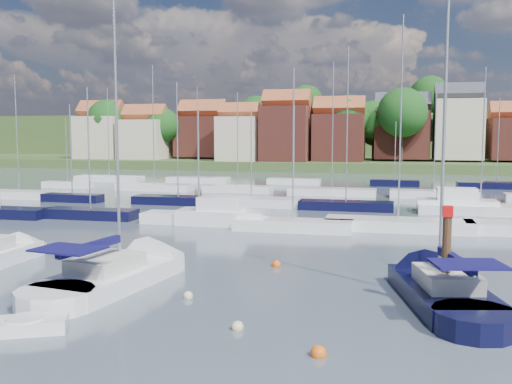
# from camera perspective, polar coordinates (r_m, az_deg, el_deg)

# --- Properties ---
(ground) EXTENTS (260.00, 260.00, 0.00)m
(ground) POSITION_cam_1_polar(r_m,az_deg,el_deg) (63.54, 6.51, -0.69)
(ground) COLOR #404C57
(ground) RESTS_ON ground
(sailboat_left) EXTENTS (2.45, 9.08, 12.45)m
(sailboat_left) POSITION_cam_1_polar(r_m,az_deg,el_deg) (35.41, -23.87, -5.74)
(sailboat_left) COLOR white
(sailboat_left) RESTS_ON ground
(sailboat_centre) EXTENTS (5.05, 12.68, 16.72)m
(sailboat_centre) POSITION_cam_1_polar(r_m,az_deg,el_deg) (29.31, -12.22, -7.75)
(sailboat_centre) COLOR white
(sailboat_centre) RESTS_ON ground
(sailboat_navy) EXTENTS (5.57, 11.93, 15.99)m
(sailboat_navy) POSITION_cam_1_polar(r_m,az_deg,el_deg) (27.10, 17.25, -8.99)
(sailboat_navy) COLOR black
(sailboat_navy) RESTS_ON ground
(tender) EXTENTS (3.20, 2.46, 0.63)m
(tender) POSITION_cam_1_polar(r_m,az_deg,el_deg) (22.82, -22.05, -12.27)
(tender) COLOR white
(tender) RESTS_ON ground
(timber_piling) EXTENTS (0.40, 0.40, 6.53)m
(timber_piling) POSITION_cam_1_polar(r_m,az_deg,el_deg) (24.77, 18.41, -8.39)
(timber_piling) COLOR #4C331E
(timber_piling) RESTS_ON ground
(buoy_c) EXTENTS (0.49, 0.49, 0.49)m
(buoy_c) POSITION_cam_1_polar(r_m,az_deg,el_deg) (26.88, -19.06, -9.96)
(buoy_c) COLOR #D85914
(buoy_c) RESTS_ON ground
(buoy_d) EXTENTS (0.46, 0.46, 0.46)m
(buoy_d) POSITION_cam_1_polar(r_m,az_deg,el_deg) (21.55, -1.86, -13.59)
(buoy_d) COLOR beige
(buoy_d) RESTS_ON ground
(buoy_e) EXTENTS (0.51, 0.51, 0.51)m
(buoy_e) POSITION_cam_1_polar(r_m,az_deg,el_deg) (31.18, 2.04, -7.46)
(buoy_e) COLOR #D85914
(buoy_e) RESTS_ON ground
(buoy_g) EXTENTS (0.54, 0.54, 0.54)m
(buoy_g) POSITION_cam_1_polar(r_m,az_deg,el_deg) (19.30, 6.26, -16.00)
(buoy_g) COLOR #D85914
(buoy_g) RESTS_ON ground
(buoy_h) EXTENTS (0.42, 0.42, 0.42)m
(buoy_h) POSITION_cam_1_polar(r_m,az_deg,el_deg) (25.54, -6.80, -10.51)
(buoy_h) COLOR beige
(buoy_h) RESTS_ON ground
(marina_field) EXTENTS (79.62, 41.41, 15.93)m
(marina_field) POSITION_cam_1_polar(r_m,az_deg,el_deg) (58.48, 7.76, -0.84)
(marina_field) COLOR white
(marina_field) RESTS_ON ground
(far_shore_town) EXTENTS (212.46, 90.00, 22.27)m
(far_shore_town) POSITION_cam_1_polar(r_m,az_deg,el_deg) (155.43, 11.69, 4.76)
(far_shore_town) COLOR #425A2D
(far_shore_town) RESTS_ON ground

